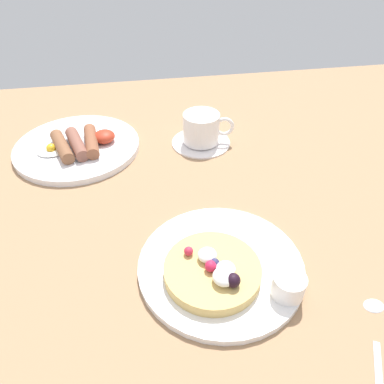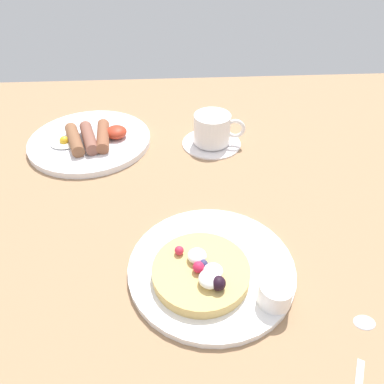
{
  "view_description": "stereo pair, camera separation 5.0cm",
  "coord_description": "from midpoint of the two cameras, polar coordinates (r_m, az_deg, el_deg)",
  "views": [
    {
      "loc": [
        -0.03,
        -0.44,
        0.43
      ],
      "look_at": [
        0.05,
        0.02,
        0.04
      ],
      "focal_mm": 34.42,
      "sensor_mm": 36.0,
      "label": 1
    },
    {
      "loc": [
        0.02,
        -0.45,
        0.43
      ],
      "look_at": [
        0.05,
        0.02,
        0.04
      ],
      "focal_mm": 34.42,
      "sensor_mm": 36.0,
      "label": 2
    }
  ],
  "objects": [
    {
      "name": "pancake_plate",
      "position": [
        0.55,
        5.7,
        -11.69
      ],
      "size": [
        0.24,
        0.24,
        0.01
      ],
      "primitive_type": "cylinder",
      "color": "white",
      "rests_on": "ground_plane"
    },
    {
      "name": "ground_plane",
      "position": [
        0.63,
        -1.94,
        -5.47
      ],
      "size": [
        2.07,
        1.22,
        0.03
      ],
      "primitive_type": "cube",
      "color": "#9B7654"
    },
    {
      "name": "coffee_saucer",
      "position": [
        0.81,
        4.82,
        7.58
      ],
      "size": [
        0.13,
        0.13,
        0.01
      ],
      "primitive_type": "cylinder",
      "color": "white",
      "rests_on": "ground_plane"
    },
    {
      "name": "coffee_cup",
      "position": [
        0.79,
        5.09,
        9.78
      ],
      "size": [
        0.11,
        0.08,
        0.06
      ],
      "color": "white",
      "rests_on": "coffee_saucer"
    },
    {
      "name": "syrup_ramekin",
      "position": [
        0.51,
        15.67,
        -15.0
      ],
      "size": [
        0.04,
        0.04,
        0.03
      ],
      "color": "white",
      "rests_on": "pancake_plate"
    },
    {
      "name": "pancake_with_berries",
      "position": [
        0.52,
        4.35,
        -12.34
      ],
      "size": [
        0.14,
        0.14,
        0.04
      ],
      "color": "tan",
      "rests_on": "pancake_plate"
    },
    {
      "name": "teaspoon",
      "position": [
        0.53,
        27.55,
        -21.22
      ],
      "size": [
        0.09,
        0.16,
        0.01
      ],
      "color": "silver",
      "rests_on": "ground_plane"
    },
    {
      "name": "breakfast_plate",
      "position": [
        0.83,
        -13.85,
        7.66
      ],
      "size": [
        0.26,
        0.26,
        0.01
      ],
      "primitive_type": "cylinder",
      "color": "white",
      "rests_on": "ground_plane"
    },
    {
      "name": "fried_breakfast",
      "position": [
        0.81,
        -13.59,
        8.22
      ],
      "size": [
        0.16,
        0.12,
        0.03
      ],
      "color": "brown",
      "rests_on": "breakfast_plate"
    }
  ]
}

